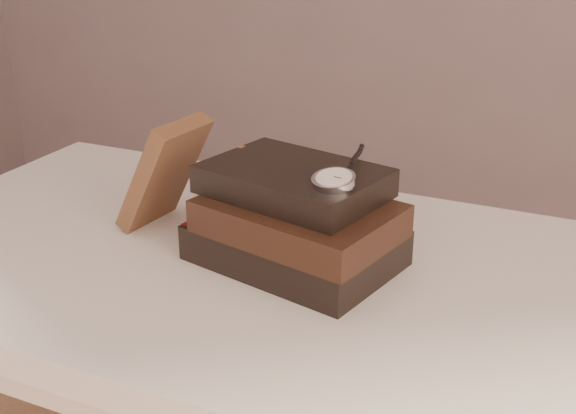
% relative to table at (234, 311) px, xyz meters
% --- Properties ---
extents(table, '(1.00, 0.60, 0.75)m').
position_rel_table_xyz_m(table, '(0.00, 0.00, 0.00)').
color(table, silver).
rests_on(table, ground).
extents(book_stack, '(0.28, 0.23, 0.13)m').
position_rel_table_xyz_m(book_stack, '(0.09, 0.01, 0.15)').
color(book_stack, black).
rests_on(book_stack, table).
extents(journal, '(0.11, 0.12, 0.16)m').
position_rel_table_xyz_m(journal, '(-0.12, 0.04, 0.17)').
color(journal, '#462A1B').
rests_on(journal, table).
extents(pocket_watch, '(0.06, 0.16, 0.02)m').
position_rel_table_xyz_m(pocket_watch, '(0.15, -0.02, 0.23)').
color(pocket_watch, silver).
rests_on(pocket_watch, book_stack).
extents(eyeglasses, '(0.13, 0.14, 0.05)m').
position_rel_table_xyz_m(eyeglasses, '(0.02, 0.11, 0.16)').
color(eyeglasses, silver).
rests_on(eyeglasses, book_stack).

